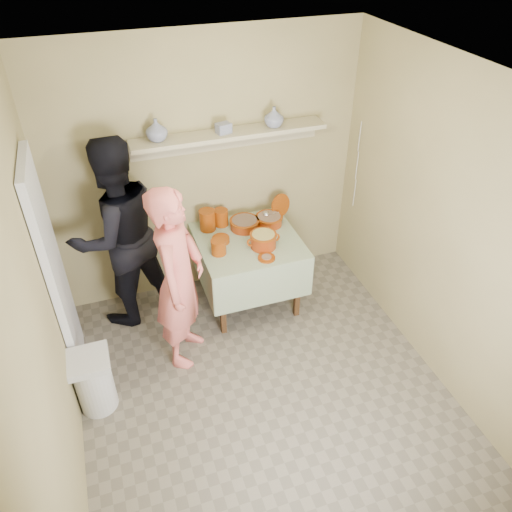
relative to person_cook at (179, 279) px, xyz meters
name	(u,v)px	position (x,y,z in m)	size (l,w,h in m)	color
ground	(268,400)	(0.52, -0.77, -0.86)	(3.50, 3.50, 0.00)	#6F6657
tile_panel	(56,276)	(-0.94, 0.18, 0.14)	(0.06, 0.70, 2.00)	silver
plate_stack_a	(207,220)	(0.45, 0.81, 0.01)	(0.16, 0.16, 0.21)	#792B04
plate_stack_b	(221,217)	(0.60, 0.84, -0.01)	(0.14, 0.14, 0.17)	#792B04
bowl_stack	(218,247)	(0.44, 0.38, -0.03)	(0.14, 0.14, 0.14)	#792B04
empty_bowl	(221,240)	(0.51, 0.55, -0.07)	(0.17, 0.17, 0.05)	#792B04
propped_lid	(281,205)	(1.22, 0.82, 0.02)	(0.24, 0.24, 0.02)	#792B04
vase_right	(274,117)	(1.14, 0.84, 0.95)	(0.18, 0.18, 0.18)	navy
vase_left	(156,130)	(0.07, 0.87, 0.96)	(0.19, 0.19, 0.19)	navy
ceramic_box	(224,128)	(0.66, 0.84, 0.91)	(0.13, 0.09, 0.09)	navy
person_cook	(179,279)	(0.00, 0.00, 0.00)	(0.63, 0.41, 1.72)	#E86B64
person_helper	(118,235)	(-0.41, 0.72, 0.08)	(0.91, 0.71, 1.88)	black
room_shell	(272,243)	(0.52, -0.77, 0.75)	(3.04, 3.54, 2.62)	tan
serving_table	(248,249)	(0.77, 0.51, -0.22)	(0.97, 0.97, 0.76)	#4C2D16
cazuela_meat_a	(244,223)	(0.80, 0.71, -0.04)	(0.30, 0.30, 0.10)	maroon
cazuela_meat_b	(269,219)	(1.06, 0.69, -0.04)	(0.28, 0.28, 0.10)	maroon
ladle	(267,215)	(1.03, 0.71, 0.01)	(0.08, 0.26, 0.19)	silver
cazuela_rice	(263,239)	(0.87, 0.35, -0.01)	(0.33, 0.25, 0.14)	maroon
front_plate	(267,258)	(0.83, 0.16, -0.09)	(0.16, 0.16, 0.03)	#792B04
wall_shelf	(229,135)	(0.72, 0.89, 0.81)	(1.80, 0.25, 0.21)	tan
trash_bin	(94,382)	(-0.82, -0.35, -0.57)	(0.32, 0.32, 0.56)	silver
electrical_cord	(357,166)	(1.99, 0.71, 0.39)	(0.01, 0.05, 0.90)	silver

